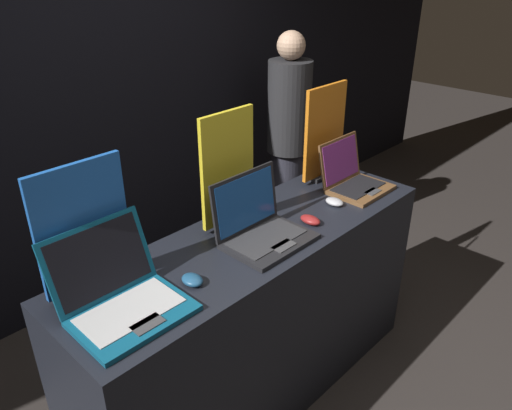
{
  "coord_description": "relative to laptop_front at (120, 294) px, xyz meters",
  "views": [
    {
      "loc": [
        -1.38,
        -1.05,
        2.09
      ],
      "look_at": [
        -0.0,
        0.28,
        1.11
      ],
      "focal_mm": 35.0,
      "sensor_mm": 36.0,
      "label": 1
    }
  ],
  "objects": [
    {
      "name": "laptop_back",
      "position": [
        1.4,
        -0.02,
        -0.01
      ],
      "size": [
        0.32,
        0.29,
        0.25
      ],
      "color": "brown",
      "rests_on": "display_counter"
    },
    {
      "name": "person_bystander",
      "position": [
        1.95,
        0.9,
        -0.18
      ],
      "size": [
        0.31,
        0.31,
        1.62
      ],
      "color": "#282833",
      "rests_on": "ground_plane"
    },
    {
      "name": "mouse_front",
      "position": [
        0.27,
        -0.07,
        -0.05
      ],
      "size": [
        0.07,
        0.09,
        0.04
      ],
      "color": "navy",
      "rests_on": "display_counter"
    },
    {
      "name": "mouse_back",
      "position": [
        1.18,
        -0.06,
        -0.05
      ],
      "size": [
        0.07,
        0.1,
        0.03
      ],
      "color": "#B2B2B7",
      "rests_on": "display_counter"
    },
    {
      "name": "laptop_middle",
      "position": [
        0.69,
        -0.02,
        0.0
      ],
      "size": [
        0.38,
        0.3,
        0.28
      ],
      "color": "black",
      "rests_on": "display_counter"
    },
    {
      "name": "wall_back",
      "position": [
        0.7,
        1.41,
        0.38
      ],
      "size": [
        8.0,
        0.05,
        2.8
      ],
      "color": "black",
      "rests_on": "ground_plane"
    },
    {
      "name": "mouse_middle",
      "position": [
        0.95,
        -0.1,
        -0.05
      ],
      "size": [
        0.06,
        0.1,
        0.04
      ],
      "color": "maroon",
      "rests_on": "display_counter"
    },
    {
      "name": "promo_stand_middle",
      "position": [
        0.69,
        0.18,
        0.19
      ],
      "size": [
        0.3,
        0.07,
        0.53
      ],
      "color": "black",
      "rests_on": "display_counter"
    },
    {
      "name": "laptop_front",
      "position": [
        0.0,
        0.0,
        0.0
      ],
      "size": [
        0.39,
        0.38,
        0.28
      ],
      "color": "#0F5170",
      "rests_on": "display_counter"
    },
    {
      "name": "promo_stand_back",
      "position": [
        1.4,
        0.18,
        0.18
      ],
      "size": [
        0.32,
        0.07,
        0.52
      ],
      "color": "black",
      "rests_on": "display_counter"
    },
    {
      "name": "promo_stand_front",
      "position": [
        -0.0,
        0.2,
        0.17
      ],
      "size": [
        0.35,
        0.07,
        0.5
      ],
      "color": "black",
      "rests_on": "display_counter"
    },
    {
      "name": "display_counter",
      "position": [
        0.7,
        0.01,
        -0.54
      ],
      "size": [
        1.87,
        0.55,
        0.96
      ],
      "color": "black",
      "rests_on": "ground_plane"
    }
  ]
}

